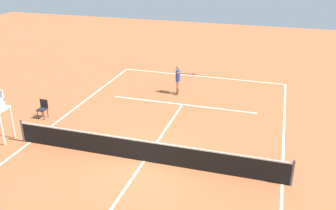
% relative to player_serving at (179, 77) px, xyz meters
% --- Properties ---
extents(ground_plane, '(60.00, 60.00, 0.00)m').
position_rel_player_serving_xyz_m(ground_plane, '(-0.65, 7.71, -1.02)').
color(ground_plane, '#B76038').
extents(court_lines, '(11.04, 22.55, 0.01)m').
position_rel_player_serving_xyz_m(court_lines, '(-0.65, 7.71, -1.02)').
color(court_lines, white).
rests_on(court_lines, ground).
extents(tennis_net, '(11.64, 0.10, 1.07)m').
position_rel_player_serving_xyz_m(tennis_net, '(-0.65, 7.71, -0.52)').
color(tennis_net, '#4C4C51').
rests_on(tennis_net, ground).
extents(player_serving, '(1.27, 0.56, 1.71)m').
position_rel_player_serving_xyz_m(player_serving, '(0.00, 0.00, 0.00)').
color(player_serving, '#9E704C').
rests_on(player_serving, ground).
extents(tennis_ball, '(0.07, 0.07, 0.07)m').
position_rel_player_serving_xyz_m(tennis_ball, '(-1.53, 1.09, -0.99)').
color(tennis_ball, '#CCE033').
rests_on(tennis_ball, ground).
extents(courtside_chair_mid, '(0.44, 0.46, 0.95)m').
position_rel_player_serving_xyz_m(courtside_chair_mid, '(5.75, 5.25, -0.49)').
color(courtside_chair_mid, '#262626').
rests_on(courtside_chair_mid, ground).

